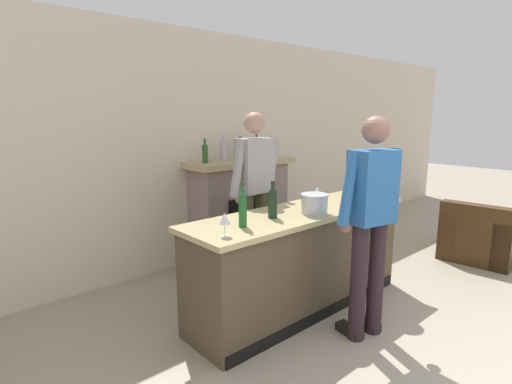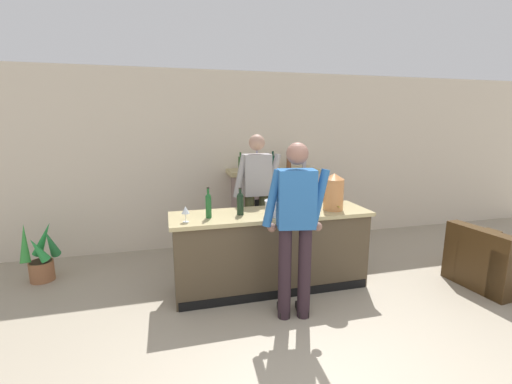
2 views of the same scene
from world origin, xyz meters
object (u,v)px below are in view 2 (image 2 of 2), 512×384
at_px(wine_glass_front_left, 185,210).
at_px(ice_bucket_steel, 275,208).
at_px(armchair_black, 491,264).
at_px(copper_dispenser, 334,192).
at_px(fireplace_stone, 272,206).
at_px(person_customer, 296,224).
at_px(person_bartender, 257,195).
at_px(wine_glass_near_bucket, 293,199).
at_px(potted_plant_corner, 41,256).
at_px(wine_bottle_riesling_slim, 337,193).
at_px(wine_bottle_port_short, 240,203).
at_px(wine_bottle_burgundy_dark, 208,205).

bearing_deg(wine_glass_front_left, ice_bucket_steel, 0.29).
height_order(armchair_black, copper_dispenser, copper_dispenser).
relative_size(fireplace_stone, armchair_black, 1.81).
bearing_deg(armchair_black, person_customer, -179.05).
height_order(fireplace_stone, copper_dispenser, fireplace_stone).
relative_size(person_bartender, wine_glass_near_bucket, 10.36).
xyz_separation_m(armchair_black, potted_plant_corner, (-5.35, 1.56, 0.05)).
relative_size(potted_plant_corner, wine_glass_near_bucket, 4.32).
bearing_deg(wine_bottle_riesling_slim, potted_plant_corner, 167.75).
bearing_deg(wine_glass_near_bucket, person_bartender, 118.10).
bearing_deg(wine_glass_front_left, wine_bottle_riesling_slim, 8.21).
bearing_deg(armchair_black, wine_bottle_port_short, 167.96).
distance_m(person_bartender, wine_glass_front_left, 1.26).
bearing_deg(potted_plant_corner, wine_bottle_riesling_slim, -12.25).
height_order(copper_dispenser, wine_glass_near_bucket, copper_dispenser).
relative_size(person_customer, wine_bottle_port_short, 5.75).
distance_m(wine_bottle_burgundy_dark, wine_glass_near_bucket, 1.04).
bearing_deg(wine_glass_front_left, wine_bottle_burgundy_dark, 22.02).
relative_size(fireplace_stone, person_customer, 0.88).
bearing_deg(fireplace_stone, wine_glass_near_bucket, -97.23).
height_order(person_bartender, wine_glass_front_left, person_bartender).
distance_m(armchair_black, person_bartender, 3.00).
bearing_deg(wine_bottle_burgundy_dark, armchair_black, -10.02).
bearing_deg(wine_glass_near_bucket, ice_bucket_steel, -143.79).
distance_m(ice_bucket_steel, wine_glass_front_left, 0.99).
bearing_deg(person_bartender, armchair_black, -26.02).
distance_m(armchair_black, person_customer, 2.67).
relative_size(fireplace_stone, potted_plant_corner, 2.06).
xyz_separation_m(potted_plant_corner, wine_glass_near_bucket, (3.04, -0.84, 0.74)).
bearing_deg(fireplace_stone, wine_glass_front_left, -132.38).
distance_m(potted_plant_corner, person_bartender, 2.84).
height_order(potted_plant_corner, person_bartender, person_bartender).
bearing_deg(wine_bottle_burgundy_dark, wine_bottle_riesling_slim, 5.95).
bearing_deg(ice_bucket_steel, copper_dispenser, 5.25).
distance_m(wine_bottle_burgundy_dark, wine_bottle_port_short, 0.37).
xyz_separation_m(potted_plant_corner, ice_bucket_steel, (2.74, -1.06, 0.70)).
height_order(person_customer, copper_dispenser, person_customer).
relative_size(person_bartender, wine_glass_front_left, 10.52).
relative_size(potted_plant_corner, wine_bottle_burgundy_dark, 2.22).
xyz_separation_m(wine_glass_front_left, wine_glass_near_bucket, (1.29, 0.22, 0.00)).
bearing_deg(person_bartender, person_customer, -88.24).
bearing_deg(wine_bottle_port_short, wine_glass_near_bucket, 6.48).
distance_m(potted_plant_corner, wine_bottle_riesling_slim, 3.82).
xyz_separation_m(wine_bottle_burgundy_dark, wine_glass_front_left, (-0.25, -0.10, -0.02)).
relative_size(armchair_black, copper_dispenser, 1.95).
xyz_separation_m(wine_bottle_riesling_slim, wine_bottle_port_short, (-1.28, -0.13, -0.02)).
relative_size(person_customer, wine_bottle_burgundy_dark, 5.22).
height_order(copper_dispenser, wine_bottle_port_short, copper_dispenser).
xyz_separation_m(fireplace_stone, copper_dispenser, (0.28, -1.53, 0.52)).
height_order(person_bartender, wine_glass_near_bucket, person_bartender).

